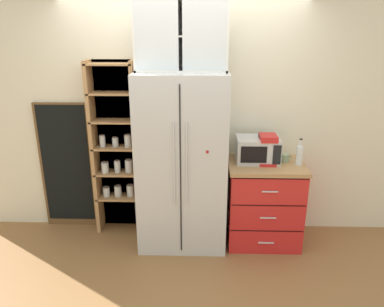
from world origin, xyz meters
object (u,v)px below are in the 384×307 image
Objects in this scene: refrigerator at (182,162)px; bottle_green at (266,151)px; mug_charcoal at (267,161)px; microwave at (258,150)px; chalkboard_menu at (67,166)px; mug_sage at (285,158)px; bottle_clear at (300,154)px; coffee_maker at (267,149)px.

refrigerator is 0.88m from bottle_green.
mug_charcoal is 0.12m from bottle_green.
refrigerator is at bearing -174.43° from microwave.
microwave is 0.30× the size of chalkboard_menu.
refrigerator is 1.08m from mug_sage.
mug_sage is 0.94× the size of mug_charcoal.
microwave is 0.31m from mug_sage.
refrigerator is 1.25× the size of chalkboard_menu.
mug_charcoal is (0.87, -0.01, 0.02)m from refrigerator.
refrigerator is 4.18× the size of microwave.
bottle_clear is 0.19× the size of chalkboard_menu.
refrigerator is 0.88m from coffee_maker.
microwave is 3.61× the size of mug_charcoal.
microwave is 0.42m from bottle_clear.
mug_charcoal is 0.33m from bottle_clear.
chalkboard_menu is at bearing 172.91° from bottle_clear.
chalkboard_menu is at bearing 174.01° from microwave.
mug_sage is at bearing 11.17° from coffee_maker.
refrigerator is at bearing 179.20° from bottle_clear.
chalkboard_menu reaches higher than coffee_maker.
refrigerator reaches higher than mug_charcoal.
coffee_maker is at bearing 2.24° from refrigerator.
bottle_green reaches higher than microwave.
mug_sage is at bearing -1.67° from bottle_green.
coffee_maker is at bearing -168.83° from mug_sage.
microwave reaches higher than mug_charcoal.
chalkboard_menu is (-2.12, 0.22, -0.29)m from microwave.
chalkboard_menu is (-2.21, 0.22, -0.28)m from bottle_green.
mug_sage is 0.41× the size of bottle_clear.
microwave is 1.62× the size of bottle_green.
mug_charcoal is (0.09, -0.09, -0.09)m from microwave.
chalkboard_menu is at bearing 173.18° from coffee_maker.
mug_charcoal is at bearing -88.86° from bottle_green.
mug_sage is (1.07, 0.07, 0.03)m from refrigerator.
coffee_maker reaches higher than mug_sage.
chalkboard_menu is (-2.21, 0.26, -0.32)m from coffee_maker.
mug_sage is 0.42× the size of bottle_green.
refrigerator reaches higher than mug_sage.
refrigerator is 0.79m from microwave.
mug_sage is 0.17m from bottle_clear.
chalkboard_menu reaches higher than bottle_clear.
refrigerator is at bearing -12.58° from chalkboard_menu.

